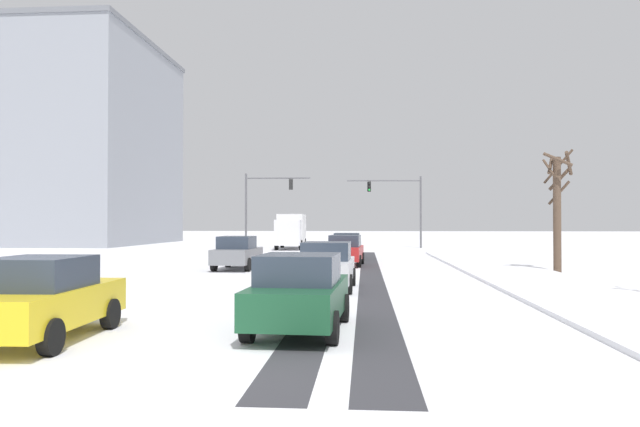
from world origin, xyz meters
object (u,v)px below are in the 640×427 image
(car_black_lead, at_px, (347,246))
(car_dark_green_fifth, at_px, (300,292))
(box_truck_delivery, at_px, (291,230))
(car_white_fourth, at_px, (327,266))
(car_yellow_cab_sixth, at_px, (42,298))
(traffic_signal_far_right, at_px, (400,199))
(car_red_second, at_px, (345,250))
(car_grey_third, at_px, (237,253))
(bare_tree_sidewalk_mid, at_px, (557,206))
(traffic_signal_far_left, at_px, (264,198))
(office_building_far_left_block, at_px, (43,144))

(car_black_lead, distance_m, car_dark_green_fifth, 24.92)
(car_dark_green_fifth, bearing_deg, box_truck_delivery, 97.50)
(car_white_fourth, relative_size, box_truck_delivery, 0.55)
(car_dark_green_fifth, xyz_separation_m, car_yellow_cab_sixth, (-4.85, -1.32, 0.00))
(car_white_fourth, xyz_separation_m, car_yellow_cab_sixth, (-4.92, -8.97, 0.00))
(traffic_signal_far_right, height_order, car_black_lead, traffic_signal_far_right)
(car_red_second, distance_m, car_grey_third, 5.90)
(car_yellow_cab_sixth, distance_m, bare_tree_sidewalk_mid, 22.50)
(traffic_signal_far_right, relative_size, car_yellow_cab_sixth, 1.63)
(traffic_signal_far_left, xyz_separation_m, bare_tree_sidewalk_mid, (17.44, -21.86, -1.34))
(car_grey_third, distance_m, car_yellow_cab_sixth, 17.22)
(car_grey_third, distance_m, office_building_far_left_block, 44.79)
(traffic_signal_far_right, distance_m, box_truck_delivery, 10.34)
(car_red_second, height_order, car_yellow_cab_sixth, same)
(car_yellow_cab_sixth, bearing_deg, car_dark_green_fifth, 15.18)
(traffic_signal_far_left, relative_size, car_grey_third, 1.57)
(traffic_signal_far_left, relative_size, car_yellow_cab_sixth, 1.56)
(car_red_second, bearing_deg, car_white_fourth, -91.35)
(car_dark_green_fifth, xyz_separation_m, box_truck_delivery, (-5.06, 38.43, 0.82))
(box_truck_delivery, bearing_deg, car_black_lead, -68.58)
(traffic_signal_far_left, xyz_separation_m, office_building_far_left_block, (-26.39, 11.55, 6.45))
(car_black_lead, height_order, car_white_fourth, same)
(car_grey_third, bearing_deg, car_yellow_cab_sixth, -90.02)
(car_dark_green_fifth, bearing_deg, car_white_fourth, 89.48)
(box_truck_delivery, height_order, bare_tree_sidewalk_mid, bare_tree_sidewalk_mid)
(traffic_signal_far_right, distance_m, car_red_second, 22.92)
(traffic_signal_far_right, relative_size, office_building_far_left_block, 0.27)
(traffic_signal_far_left, relative_size, car_black_lead, 1.57)
(car_grey_third, bearing_deg, car_dark_green_fifth, -73.06)
(traffic_signal_far_left, xyz_separation_m, car_black_lead, (7.51, -12.22, -3.58))
(bare_tree_sidewalk_mid, bearing_deg, car_grey_third, 177.61)
(car_grey_third, bearing_deg, office_building_far_left_block, 131.31)
(traffic_signal_far_right, relative_size, traffic_signal_far_left, 1.04)
(traffic_signal_far_right, relative_size, car_red_second, 1.62)
(traffic_signal_far_left, height_order, box_truck_delivery, traffic_signal_far_left)
(car_red_second, height_order, office_building_far_left_block, office_building_far_left_block)
(traffic_signal_far_right, bearing_deg, car_grey_third, -110.57)
(car_dark_green_fifth, height_order, office_building_far_left_block, office_building_far_left_block)
(car_grey_third, height_order, car_dark_green_fifth, same)
(box_truck_delivery, relative_size, bare_tree_sidewalk_mid, 1.31)
(traffic_signal_far_left, height_order, car_red_second, traffic_signal_far_left)
(traffic_signal_far_left, height_order, bare_tree_sidewalk_mid, traffic_signal_far_left)
(car_black_lead, height_order, car_red_second, same)
(box_truck_delivery, bearing_deg, traffic_signal_far_left, -149.74)
(car_grey_third, bearing_deg, box_truck_delivery, 90.55)
(traffic_signal_far_right, xyz_separation_m, car_yellow_cab_sixth, (-9.41, -42.28, -3.65))
(car_black_lead, bearing_deg, car_white_fourth, -90.56)
(traffic_signal_far_right, bearing_deg, box_truck_delivery, -165.25)
(car_white_fourth, distance_m, office_building_far_left_block, 54.06)
(traffic_signal_far_right, distance_m, car_white_fourth, 33.80)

